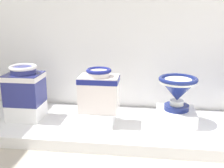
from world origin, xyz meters
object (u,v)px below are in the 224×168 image
object	(u,v)px
plinth_block_central_ornate	(99,117)
antique_toilet_central_ornate	(99,90)
plinth_block_squat_floral	(176,116)
antique_toilet_squat_floral	(178,89)
plinth_block_tall_cobalt	(27,110)
antique_toilet_tall_cobalt	(24,84)

from	to	relation	value
plinth_block_central_ornate	antique_toilet_central_ornate	size ratio (longest dim) A/B	0.75
plinth_block_squat_floral	antique_toilet_squat_floral	xyz separation A→B (m)	(0.00, 0.00, 0.28)
plinth_block_central_ornate	plinth_block_squat_floral	xyz separation A→B (m)	(0.77, 0.12, 0.00)
plinth_block_tall_cobalt	antique_toilet_tall_cobalt	xyz separation A→B (m)	(0.00, -0.00, 0.29)
plinth_block_tall_cobalt	antique_toilet_squat_floral	world-z (taller)	antique_toilet_squat_floral
plinth_block_tall_cobalt	antique_toilet_central_ornate	distance (m)	0.83
antique_toilet_tall_cobalt	plinth_block_central_ornate	world-z (taller)	antique_toilet_tall_cobalt
antique_toilet_tall_cobalt	antique_toilet_central_ornate	world-z (taller)	antique_toilet_tall_cobalt
plinth_block_tall_cobalt	antique_toilet_central_ornate	xyz separation A→B (m)	(0.78, -0.03, 0.27)
antique_toilet_tall_cobalt	plinth_block_squat_floral	bearing A→B (deg)	3.16
antique_toilet_central_ornate	plinth_block_squat_floral	bearing A→B (deg)	8.91
plinth_block_tall_cobalt	plinth_block_central_ornate	size ratio (longest dim) A/B	1.06
antique_toilet_tall_cobalt	plinth_block_central_ornate	distance (m)	0.84
antique_toilet_central_ornate	plinth_block_central_ornate	bearing A→B (deg)	90.00
plinth_block_central_ornate	antique_toilet_central_ornate	world-z (taller)	antique_toilet_central_ornate
plinth_block_tall_cobalt	plinth_block_squat_floral	bearing A→B (deg)	3.16
plinth_block_tall_cobalt	plinth_block_central_ornate	world-z (taller)	plinth_block_tall_cobalt
antique_toilet_tall_cobalt	plinth_block_squat_floral	world-z (taller)	antique_toilet_tall_cobalt
plinth_block_tall_cobalt	plinth_block_squat_floral	world-z (taller)	plinth_block_tall_cobalt
plinth_block_central_ornate	antique_toilet_squat_floral	xyz separation A→B (m)	(0.77, 0.12, 0.29)
antique_toilet_central_ornate	antique_toilet_squat_floral	world-z (taller)	antique_toilet_central_ornate
plinth_block_squat_floral	antique_toilet_tall_cobalt	bearing A→B (deg)	-176.84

